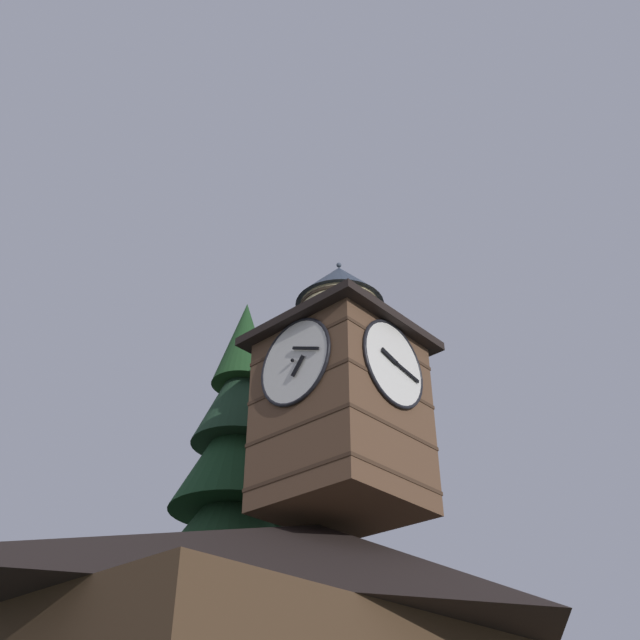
# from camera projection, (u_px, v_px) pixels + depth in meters

# --- Properties ---
(clock_tower) EXTENTS (4.32, 4.32, 8.04)m
(clock_tower) POSITION_uv_depth(u_px,v_px,m) (341.00, 393.00, 20.01)
(clock_tower) COLOR brown
(clock_tower) RESTS_ON building_main
(pine_tree_behind) EXTENTS (7.09, 7.09, 16.90)m
(pine_tree_behind) POSITION_uv_depth(u_px,v_px,m) (230.00, 568.00, 21.69)
(pine_tree_behind) COLOR #473323
(pine_tree_behind) RESTS_ON ground_plane
(moon) EXTENTS (1.42, 1.42, 1.42)m
(moon) POSITION_uv_depth(u_px,v_px,m) (53.00, 573.00, 51.93)
(moon) COLOR silver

